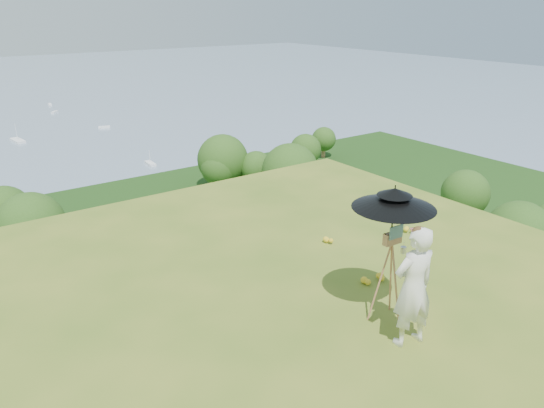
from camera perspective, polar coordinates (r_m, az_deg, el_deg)
ground at (r=7.02m, az=0.26°, el=-17.28°), size 14.00×14.00×0.00m
wildflowers at (r=7.15m, az=-0.96°, el=-15.90°), size 10.00×10.50×0.12m
painter at (r=7.26m, az=14.95°, el=-8.60°), size 0.68×0.51×1.71m
field_easel at (r=7.76m, az=12.51°, el=-7.25°), size 0.59×0.59×1.50m
sun_umbrella at (r=7.41m, az=12.89°, el=-1.03°), size 1.34×1.34×0.82m
painter_cap at (r=6.91m, az=15.57°, el=-2.74°), size 0.23×0.26×0.10m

